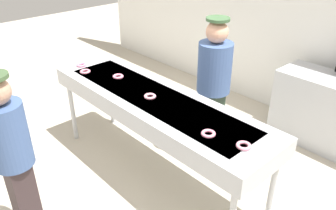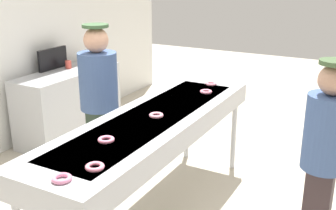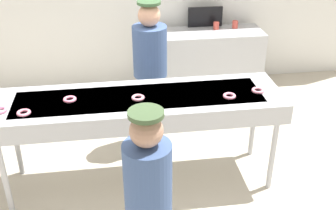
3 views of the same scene
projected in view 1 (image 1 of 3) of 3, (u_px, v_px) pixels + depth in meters
name	position (u px, v px, depth m)	size (l,w,h in m)	color
ground_plane	(156.00, 173.00, 3.98)	(16.00, 16.00, 0.00)	beige
fryer_conveyor	(154.00, 105.00, 3.55)	(2.78, 0.76, 1.00)	#B7BABF
strawberry_donut_0	(82.00, 65.00, 4.24)	(0.12, 0.12, 0.03)	pink
strawberry_donut_1	(85.00, 71.00, 4.05)	(0.12, 0.12, 0.03)	pink
strawberry_donut_2	(208.00, 134.00, 2.87)	(0.12, 0.12, 0.03)	pink
strawberry_donut_3	(150.00, 96.00, 3.48)	(0.12, 0.12, 0.03)	pink
strawberry_donut_4	(118.00, 76.00, 3.92)	(0.12, 0.12, 0.03)	pink
strawberry_donut_5	(244.00, 146.00, 2.72)	(0.12, 0.12, 0.03)	pink
worker_baker	(214.00, 81.00, 3.81)	(0.38, 0.38, 1.72)	#29392C
customer_waiting	(14.00, 159.00, 2.72)	(0.31, 0.31, 1.65)	#34282A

